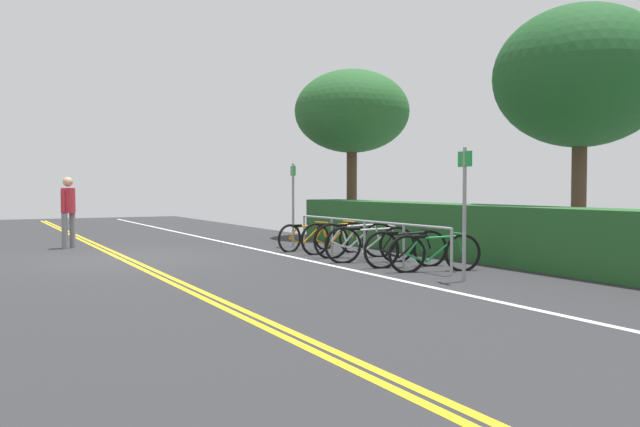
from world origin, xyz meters
TOP-DOWN VIEW (x-y plane):
  - ground_plane at (0.00, 0.00)m, footprint 38.18×12.87m
  - centre_line_yellow_inner at (0.00, -0.08)m, footprint 34.36×0.10m
  - centre_line_yellow_outer at (0.00, 0.08)m, footprint 34.36×0.10m
  - bike_lane_stripe_white at (0.00, 3.21)m, footprint 34.36×0.12m
  - bike_rack at (2.63, 4.28)m, footprint 5.53×0.05m
  - bicycle_0 at (0.33, 4.15)m, footprint 0.55×1.72m
  - bicycle_1 at (1.26, 4.34)m, footprint 0.46×1.72m
  - bicycle_2 at (2.18, 4.33)m, footprint 0.54×1.80m
  - bicycle_3 at (3.07, 4.13)m, footprint 0.68×1.76m
  - bicycle_4 at (4.04, 4.30)m, footprint 0.47×1.69m
  - bicycle_5 at (4.80, 4.37)m, footprint 0.60×1.68m
  - pedestrian at (-2.88, -0.71)m, footprint 0.37×0.37m
  - sign_post_near at (-0.68, 4.26)m, footprint 0.36×0.09m
  - sign_post_far at (5.99, 4.02)m, footprint 0.36×0.08m
  - hedge_backdrop at (4.13, 6.40)m, footprint 14.48×1.08m
  - tree_near_left at (-2.79, 7.22)m, footprint 3.39×3.39m
  - tree_mid at (4.36, 8.50)m, footprint 3.59×3.59m

SIDE VIEW (x-z plane):
  - ground_plane at x=0.00m, z-range -0.05..0.00m
  - centre_line_yellow_inner at x=0.00m, z-range 0.00..0.00m
  - centre_line_yellow_outer at x=0.00m, z-range 0.00..0.00m
  - bike_lane_stripe_white at x=0.00m, z-range 0.00..0.00m
  - bicycle_0 at x=0.33m, z-range -0.02..0.66m
  - bicycle_5 at x=4.80m, z-range -0.02..0.69m
  - bicycle_4 at x=4.04m, z-range -0.02..0.71m
  - bicycle_1 at x=1.26m, z-range -0.02..0.73m
  - bicycle_3 at x=3.07m, z-range -0.02..0.74m
  - bicycle_2 at x=2.18m, z-range -0.02..0.76m
  - hedge_backdrop at x=4.13m, z-range 0.00..1.12m
  - bike_rack at x=2.63m, z-range 0.19..1.01m
  - pedestrian at x=-2.88m, z-range 0.13..1.86m
  - sign_post_near at x=-0.68m, z-range 0.22..2.29m
  - sign_post_far at x=5.99m, z-range 0.22..2.32m
  - tree_near_left at x=-2.79m, z-range 1.23..6.18m
  - tree_mid at x=4.36m, z-range 1.14..6.41m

